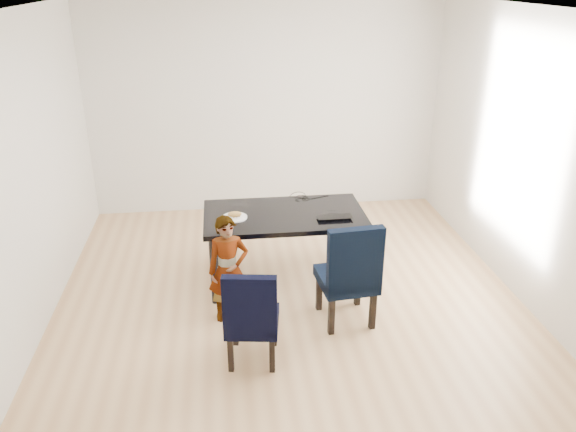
{
  "coord_description": "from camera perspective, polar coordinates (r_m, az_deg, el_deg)",
  "views": [
    {
      "loc": [
        -0.59,
        -4.6,
        2.97
      ],
      "look_at": [
        0.0,
        0.2,
        0.85
      ],
      "focal_mm": 35.0,
      "sensor_mm": 36.0,
      "label": 1
    }
  ],
  "objects": [
    {
      "name": "floor",
      "position": [
        5.51,
        0.26,
        -9.0
      ],
      "size": [
        4.5,
        5.0,
        0.01
      ],
      "primitive_type": "cube",
      "color": "tan",
      "rests_on": "ground"
    },
    {
      "name": "ceiling",
      "position": [
        4.65,
        0.32,
        20.39
      ],
      "size": [
        4.5,
        5.0,
        0.01
      ],
      "primitive_type": "cube",
      "color": "white",
      "rests_on": "wall_back"
    },
    {
      "name": "wall_back",
      "position": [
        7.31,
        -2.26,
        10.84
      ],
      "size": [
        4.5,
        0.01,
        2.7
      ],
      "primitive_type": "cube",
      "color": "silver",
      "rests_on": "ground"
    },
    {
      "name": "wall_front",
      "position": [
        2.72,
        7.21,
        -13.17
      ],
      "size": [
        4.5,
        0.01,
        2.7
      ],
      "primitive_type": "cube",
      "color": "white",
      "rests_on": "ground"
    },
    {
      "name": "wall_left",
      "position": [
        5.15,
        -25.47,
        2.97
      ],
      "size": [
        0.01,
        5.0,
        2.7
      ],
      "primitive_type": "cube",
      "color": "white",
      "rests_on": "ground"
    },
    {
      "name": "wall_right",
      "position": [
        5.65,
        23.7,
        4.97
      ],
      "size": [
        0.01,
        5.0,
        2.7
      ],
      "primitive_type": "cube",
      "color": "silver",
      "rests_on": "ground"
    },
    {
      "name": "dining_table",
      "position": [
        5.76,
        -0.37,
        -3.14
      ],
      "size": [
        1.6,
        0.9,
        0.75
      ],
      "primitive_type": "cube",
      "color": "black",
      "rests_on": "floor"
    },
    {
      "name": "chair_left",
      "position": [
        4.6,
        -3.65,
        -9.81
      ],
      "size": [
        0.48,
        0.49,
        0.87
      ],
      "primitive_type": "cube",
      "rotation": [
        0.0,
        0.0,
        -0.15
      ],
      "color": "black",
      "rests_on": "floor"
    },
    {
      "name": "chair_right",
      "position": [
        5.08,
        5.97,
        -5.52
      ],
      "size": [
        0.53,
        0.55,
        1.01
      ],
      "primitive_type": "cube",
      "rotation": [
        0.0,
        0.0,
        0.1
      ],
      "color": "black",
      "rests_on": "floor"
    },
    {
      "name": "child",
      "position": [
        5.09,
        -6.07,
        -5.42
      ],
      "size": [
        0.4,
        0.29,
        1.02
      ],
      "primitive_type": "imported",
      "rotation": [
        0.0,
        0.0,
        0.12
      ],
      "color": "#F35814",
      "rests_on": "floor"
    },
    {
      "name": "plate",
      "position": [
        5.51,
        -5.45,
        -0.14
      ],
      "size": [
        0.33,
        0.33,
        0.01
      ],
      "primitive_type": "cylinder",
      "rotation": [
        0.0,
        0.0,
        -0.42
      ],
      "color": "white",
      "rests_on": "dining_table"
    },
    {
      "name": "sandwich",
      "position": [
        5.5,
        -5.45,
        0.2
      ],
      "size": [
        0.14,
        0.07,
        0.06
      ],
      "primitive_type": "ellipsoid",
      "rotation": [
        0.0,
        0.0,
        -0.06
      ],
      "color": "#AD7F3E",
      "rests_on": "plate"
    },
    {
      "name": "laptop",
      "position": [
        5.53,
        4.65,
        0.06
      ],
      "size": [
        0.35,
        0.22,
        0.03
      ],
      "primitive_type": "imported",
      "rotation": [
        0.0,
        0.0,
        3.16
      ],
      "color": "black",
      "rests_on": "dining_table"
    },
    {
      "name": "cable_tangle",
      "position": [
        5.94,
        1.42,
        1.75
      ],
      "size": [
        0.18,
        0.18,
        0.01
      ],
      "primitive_type": "torus",
      "rotation": [
        0.0,
        0.0,
        -0.35
      ],
      "color": "black",
      "rests_on": "dining_table"
    }
  ]
}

